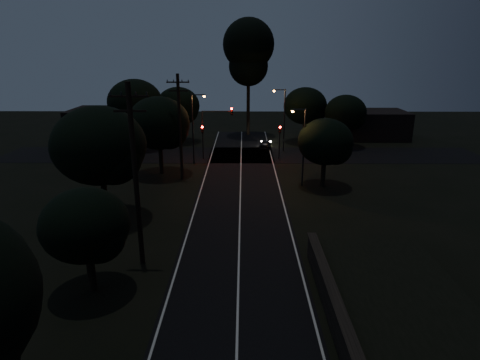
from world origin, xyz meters
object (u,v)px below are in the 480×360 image
object	(u,v)px
streetlight_b	(283,116)
streetlight_a	(194,124)
streetlight_c	(302,142)
car	(265,144)
signal_mast	(217,124)
tall_pine	(249,52)
utility_pole_far	(180,126)
signal_right	(280,136)
utility_pole_mid	(135,174)
signal_left	(203,136)

from	to	relation	value
streetlight_b	streetlight_a	bearing A→B (deg)	-150.52
streetlight_c	streetlight_b	bearing A→B (deg)	92.14
streetlight_b	car	distance (m)	4.77
streetlight_b	streetlight_c	world-z (taller)	streetlight_b
signal_mast	tall_pine	bearing A→B (deg)	75.38
streetlight_b	car	bearing A→B (deg)	145.84
utility_pole_far	signal_right	distance (m)	13.53
utility_pole_mid	signal_right	distance (m)	27.30
utility_pole_far	streetlight_b	xyz separation A→B (m)	(11.31, 12.00, -0.85)
utility_pole_mid	signal_mast	distance (m)	25.22
tall_pine	signal_left	xyz separation A→B (m)	(-5.60, -15.01, -9.59)
signal_right	streetlight_a	bearing A→B (deg)	-168.66
utility_pole_mid	streetlight_b	world-z (taller)	utility_pole_mid
signal_right	streetlight_b	bearing A→B (deg)	80.00
signal_mast	streetlight_a	world-z (taller)	streetlight_a
signal_mast	streetlight_b	world-z (taller)	streetlight_b
signal_right	signal_mast	size ratio (longest dim) A/B	0.66
signal_left	streetlight_b	xyz separation A→B (m)	(9.91, 4.01, 1.80)
utility_pole_mid	signal_right	bearing A→B (deg)	67.01
utility_pole_mid	tall_pine	distance (m)	41.16
utility_pole_mid	car	distance (m)	32.20
utility_pole_far	utility_pole_mid	bearing A→B (deg)	-90.00
utility_pole_far	tall_pine	distance (m)	25.02
streetlight_c	streetlight_a	bearing A→B (deg)	144.31
streetlight_a	signal_left	bearing A→B (deg)	70.41
utility_pole_mid	tall_pine	bearing A→B (deg)	80.07
signal_mast	signal_right	bearing A→B (deg)	-0.03
utility_pole_mid	streetlight_a	distance (m)	23.04
streetlight_b	utility_pole_far	bearing A→B (deg)	-133.30
streetlight_a	streetlight_c	xyz separation A→B (m)	(11.14, -8.00, -0.29)
utility_pole_far	car	size ratio (longest dim) A/B	2.99
tall_pine	signal_right	size ratio (longest dim) A/B	4.20
utility_pole_far	streetlight_c	world-z (taller)	utility_pole_far
signal_left	streetlight_b	size ratio (longest dim) A/B	0.51
signal_right	car	xyz separation A→B (m)	(-1.40, 5.44, -2.24)
signal_right	streetlight_c	size ratio (longest dim) A/B	0.55
utility_pole_far	signal_left	size ratio (longest dim) A/B	2.56
signal_left	streetlight_c	bearing A→B (deg)	-43.76
tall_pine	car	bearing A→B (deg)	-77.05
streetlight_a	streetlight_c	world-z (taller)	streetlight_a
utility_pole_far	streetlight_c	size ratio (longest dim) A/B	1.40
streetlight_a	car	size ratio (longest dim) A/B	2.28
signal_left	streetlight_a	bearing A→B (deg)	-109.59
utility_pole_far	streetlight_b	world-z (taller)	utility_pole_far
utility_pole_far	signal_left	world-z (taller)	utility_pole_far
signal_mast	streetlight_a	bearing A→B (deg)	-140.23
utility_pole_mid	streetlight_b	xyz separation A→B (m)	(11.31, 29.00, -1.10)
utility_pole_mid	tall_pine	xyz separation A→B (m)	(7.00, 40.00, 6.69)
utility_pole_mid	car	size ratio (longest dim) A/B	3.13
utility_pole_mid	streetlight_a	xyz separation A→B (m)	(0.69, 23.00, -1.10)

